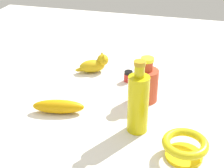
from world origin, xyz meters
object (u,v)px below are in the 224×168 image
object	(u,v)px
cat_figurine	(95,64)
bowl	(185,146)
bottle_tall	(138,102)
bottle_short	(146,84)
nail_polish_jar	(128,76)
banana	(58,107)

from	to	relation	value
cat_figurine	bowl	bearing A→B (deg)	-137.98
bowl	bottle_tall	world-z (taller)	bottle_tall
bottle_short	cat_figurine	distance (m)	0.30
nail_polish_jar	banana	distance (m)	0.33
banana	bottle_tall	xyz separation A→B (m)	(-0.03, -0.27, 0.08)
bowl	bottle_short	bearing A→B (deg)	29.68
nail_polish_jar	banana	size ratio (longest dim) A/B	0.25
bowl	banana	distance (m)	0.44
cat_figurine	nail_polish_jar	size ratio (longest dim) A/B	3.00
cat_figurine	bowl	distance (m)	0.59
bottle_short	cat_figurine	size ratio (longest dim) A/B	1.26
bottle_short	cat_figurine	world-z (taller)	bottle_short
cat_figurine	bottle_tall	world-z (taller)	bottle_tall
cat_figurine	bottle_short	bearing A→B (deg)	-124.75
bottle_short	banana	bearing A→B (deg)	120.74
nail_polish_jar	bottle_tall	bearing A→B (deg)	-162.56
bottle_tall	banana	bearing A→B (deg)	84.52
bottle_short	bottle_tall	size ratio (longest dim) A/B	0.70
nail_polish_jar	cat_figurine	bearing A→B (deg)	73.06
nail_polish_jar	bottle_tall	xyz separation A→B (m)	(-0.30, -0.10, 0.08)
bowl	banana	xyz separation A→B (m)	(0.12, 0.42, -0.01)
nail_polish_jar	bottle_tall	distance (m)	0.33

